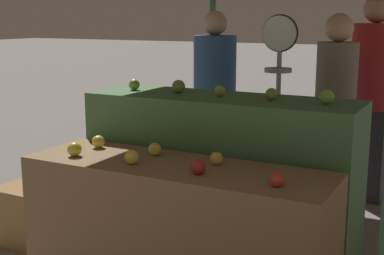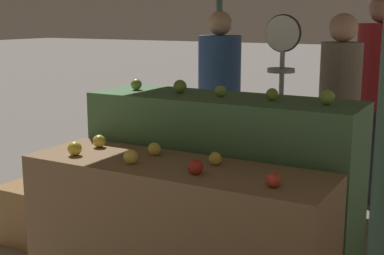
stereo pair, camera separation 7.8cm
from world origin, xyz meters
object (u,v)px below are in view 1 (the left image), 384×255
person_customer_left (373,85)px  wooden_crate_side (34,213)px  person_vendor_at_scale (335,103)px  person_customer_right (215,90)px  produce_scale (278,76)px

person_customer_left → wooden_crate_side: (-1.95, -2.05, -0.82)m
person_vendor_at_scale → person_customer_right: bearing=-5.3°
person_customer_right → produce_scale: bearing=138.0°
person_customer_right → wooden_crate_side: (-0.63, -1.69, -0.74)m
produce_scale → wooden_crate_side: (-1.44, -1.07, -0.96)m
person_customer_left → wooden_crate_side: person_customer_left is taller
person_customer_right → wooden_crate_side: size_ratio=3.94×
produce_scale → wooden_crate_side: produce_scale is taller
person_customer_left → person_customer_right: person_customer_left is taller
produce_scale → person_vendor_at_scale: size_ratio=0.99×
person_customer_right → wooden_crate_side: person_customer_right is taller
produce_scale → person_customer_left: size_ratio=0.91×
person_vendor_at_scale → person_customer_left: bearing=-96.8°
person_vendor_at_scale → person_customer_right: (-1.16, 0.27, -0.00)m
person_vendor_at_scale → wooden_crate_side: size_ratio=3.88×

